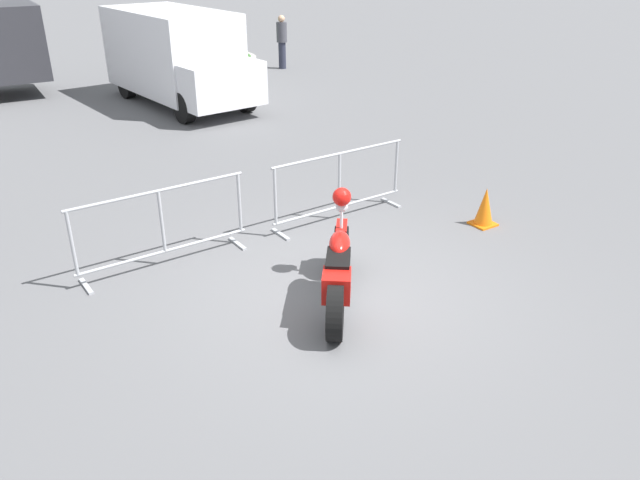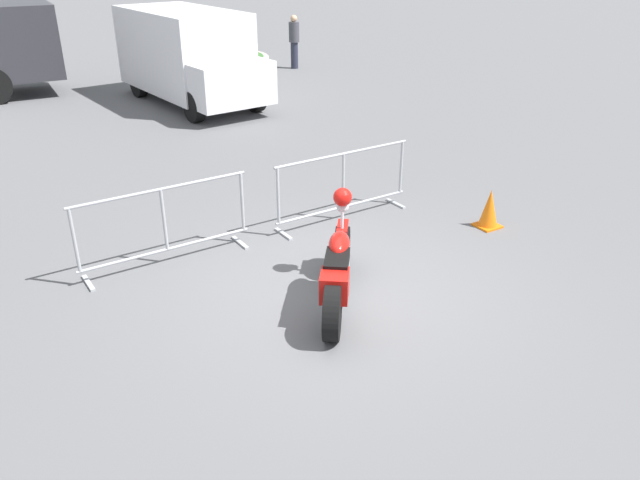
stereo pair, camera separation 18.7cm
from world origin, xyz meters
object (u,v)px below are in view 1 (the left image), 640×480
object	(u,v)px
crowd_barrier_near	(162,227)
pedestrian	(282,40)
crowd_barrier_far	(339,185)
traffic_cone	(485,207)
motorcycle	(339,267)
delivery_van	(176,55)

from	to	relation	value
crowd_barrier_near	pedestrian	bearing A→B (deg)	53.77
crowd_barrier_far	pedestrian	xyz separation A→B (m)	(5.45, 11.24, 0.36)
crowd_barrier_far	traffic_cone	size ratio (longest dim) A/B	3.99
pedestrian	traffic_cone	distance (m)	13.17
crowd_barrier_near	crowd_barrier_far	bearing A→B (deg)	0.00
motorcycle	crowd_barrier_far	world-z (taller)	motorcycle
crowd_barrier_far	delivery_van	world-z (taller)	delivery_van
traffic_cone	crowd_barrier_near	bearing A→B (deg)	162.94
motorcycle	crowd_barrier_far	bearing A→B (deg)	2.47
pedestrian	traffic_cone	size ratio (longest dim) A/B	2.86
crowd_barrier_far	pedestrian	size ratio (longest dim) A/B	1.39
motorcycle	crowd_barrier_near	bearing A→B (deg)	71.92
motorcycle	traffic_cone	distance (m)	3.16
crowd_barrier_near	delivery_van	xyz separation A→B (m)	(3.56, 8.47, 0.69)
motorcycle	traffic_cone	size ratio (longest dim) A/B	3.03
pedestrian	delivery_van	bearing A→B (deg)	108.65
crowd_barrier_near	pedestrian	xyz separation A→B (m)	(8.23, 11.24, 0.36)
crowd_barrier_near	pedestrian	size ratio (longest dim) A/B	1.39
delivery_van	pedestrian	world-z (taller)	delivery_van
motorcycle	crowd_barrier_near	world-z (taller)	motorcycle
crowd_barrier_far	traffic_cone	xyz separation A→B (m)	(1.70, -1.38, -0.27)
delivery_van	traffic_cone	world-z (taller)	delivery_van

